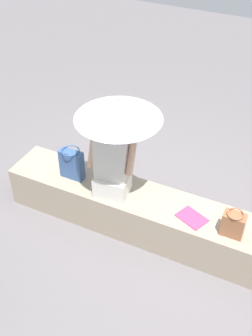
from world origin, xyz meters
The scene contains 7 objects.
ground_plane centered at (0.00, 0.00, 0.00)m, with size 14.00×14.00×0.00m, color #605B5E.
stone_bench centered at (0.00, 0.00, 0.23)m, with size 2.97×0.54×0.47m, color gray.
person_seated centered at (-0.28, -0.07, 0.86)m, with size 0.49×0.32×0.90m.
parasol centered at (-0.22, -0.03, 1.47)m, with size 0.82×0.82×1.12m.
handbag_black centered at (0.99, -0.10, 0.60)m, with size 0.21×0.16×0.27m.
tote_bag_canvas centered at (-0.79, -0.03, 0.65)m, with size 0.26×0.19×0.36m.
magazine centered at (0.59, -0.07, 0.47)m, with size 0.28×0.20×0.01m, color #D83866.
Camera 1 is at (1.33, -3.04, 3.51)m, focal length 46.37 mm.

